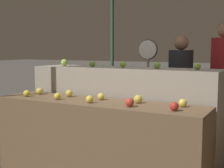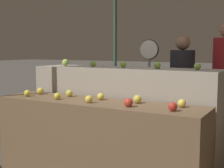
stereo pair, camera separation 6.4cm
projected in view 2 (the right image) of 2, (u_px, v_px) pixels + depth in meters
name	position (u px, v px, depth m)	size (l,w,h in m)	color
display_counter_front	(96.00, 141.00, 3.22)	(2.25, 0.55, 0.83)	brown
display_counter_back	(124.00, 115.00, 3.72)	(2.25, 0.55, 1.14)	gray
apple_front_0	(27.00, 93.00, 3.51)	(0.07, 0.07, 0.07)	gold
apple_front_1	(57.00, 96.00, 3.29)	(0.07, 0.07, 0.07)	gold
apple_front_2	(89.00, 99.00, 3.07)	(0.08, 0.08, 0.08)	yellow
apple_front_3	(128.00, 102.00, 2.86)	(0.08, 0.08, 0.08)	red
apple_front_4	(173.00, 107.00, 2.66)	(0.08, 0.08, 0.08)	#B72D23
apple_front_5	(40.00, 91.00, 3.67)	(0.08, 0.08, 0.08)	gold
apple_front_6	(69.00, 93.00, 3.48)	(0.08, 0.08, 0.08)	gold
apple_front_7	(101.00, 96.00, 3.26)	(0.07, 0.07, 0.07)	yellow
apple_front_8	(137.00, 99.00, 3.05)	(0.08, 0.08, 0.08)	gold
apple_front_9	(182.00, 103.00, 2.84)	(0.08, 0.08, 0.08)	yellow
apple_back_0	(65.00, 62.00, 4.06)	(0.09, 0.09, 0.09)	#8EB247
apple_back_1	(93.00, 64.00, 3.86)	(0.07, 0.07, 0.07)	#7AA338
apple_back_2	(123.00, 65.00, 3.64)	(0.07, 0.07, 0.07)	#84AD3D
apple_back_3	(157.00, 65.00, 3.44)	(0.08, 0.08, 0.08)	#84AD3D
apple_back_4	(197.00, 67.00, 3.22)	(0.07, 0.07, 0.07)	#8EB247
produce_scale	(149.00, 70.00, 4.23)	(0.27, 0.20, 1.49)	#99999E
person_vendor_at_scale	(182.00, 83.00, 4.37)	(0.46, 0.46, 1.55)	#2D2D38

